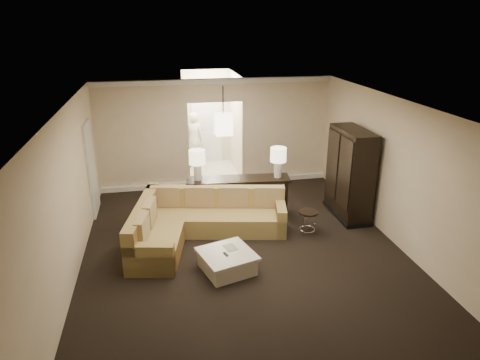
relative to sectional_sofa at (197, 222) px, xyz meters
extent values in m
plane|color=black|center=(0.82, -1.11, -0.35)|extent=(8.00, 8.00, 0.00)
cube|color=beige|center=(0.82, 2.89, 1.05)|extent=(6.00, 0.04, 2.80)
cube|color=beige|center=(-2.18, -1.11, 1.05)|extent=(0.04, 8.00, 2.80)
cube|color=beige|center=(3.82, -1.11, 1.05)|extent=(0.04, 8.00, 2.80)
cube|color=silver|center=(0.82, -1.11, 2.45)|extent=(6.00, 8.00, 0.02)
cube|color=white|center=(0.82, 2.84, 2.38)|extent=(6.00, 0.10, 0.12)
cube|color=white|center=(0.82, 2.84, -0.29)|extent=(6.00, 0.10, 0.12)
cube|color=silver|center=(-2.15, 1.69, 0.70)|extent=(0.05, 0.90, 2.10)
cube|color=beige|center=(0.82, 3.89, -0.35)|extent=(1.40, 2.00, 0.01)
cube|color=beige|center=(0.12, 3.89, 1.05)|extent=(0.04, 2.00, 2.80)
cube|color=beige|center=(1.52, 3.89, 1.05)|extent=(0.04, 2.00, 2.80)
cube|color=beige|center=(0.82, 4.89, 1.05)|extent=(1.40, 0.04, 2.80)
cube|color=silver|center=(0.82, 4.86, 0.70)|extent=(0.90, 0.05, 2.10)
cube|color=brown|center=(0.41, 0.24, -0.14)|extent=(3.04, 1.45, 0.41)
cube|color=brown|center=(-0.82, -0.65, -0.14)|extent=(1.13, 1.51, 0.41)
cube|color=brown|center=(0.47, 0.55, 0.28)|extent=(2.91, 0.82, 0.45)
cube|color=brown|center=(-1.04, -0.11, 0.28)|extent=(0.70, 2.34, 0.45)
cube|color=brown|center=(1.74, -0.03, -0.05)|extent=(0.37, 0.90, 0.60)
cube|color=brown|center=(-0.94, -1.22, -0.05)|extent=(0.90, 0.37, 0.60)
cube|color=olive|center=(-0.59, 0.72, 0.30)|extent=(0.62, 0.27, 0.45)
cube|color=olive|center=(0.13, 0.58, 0.30)|extent=(0.62, 0.27, 0.45)
cube|color=olive|center=(0.84, 0.43, 0.30)|extent=(0.62, 0.27, 0.45)
cube|color=olive|center=(1.56, 0.28, 0.30)|extent=(0.62, 0.27, 0.45)
cube|color=olive|center=(-0.90, -0.04, 0.30)|extent=(0.27, 0.60, 0.45)
cube|color=olive|center=(-1.04, -0.71, 0.30)|extent=(0.27, 0.60, 0.45)
cube|color=silver|center=(0.40, -1.33, -0.20)|extent=(0.99, 0.99, 0.30)
cube|color=silver|center=(0.40, -1.33, -0.02)|extent=(1.10, 1.10, 0.05)
cube|color=black|center=(0.37, -1.39, 0.01)|extent=(0.08, 0.15, 0.02)
cube|color=beige|center=(0.49, -1.17, 0.01)|extent=(0.26, 0.31, 0.01)
cube|color=black|center=(1.02, 0.89, 0.50)|extent=(2.32, 0.74, 0.06)
cube|color=black|center=(-0.01, 0.99, 0.07)|extent=(0.13, 0.47, 0.83)
cube|color=black|center=(2.06, 0.79, 0.07)|extent=(0.13, 0.47, 0.83)
cube|color=black|center=(1.02, 0.89, -0.22)|extent=(2.22, 0.68, 0.04)
cube|color=black|center=(3.43, 0.41, 0.64)|extent=(0.55, 1.32, 1.99)
cube|color=black|center=(3.15, 0.08, 0.79)|extent=(0.03, 0.59, 1.51)
cube|color=black|center=(3.15, 0.74, 0.79)|extent=(0.03, 0.59, 1.51)
cube|color=black|center=(3.43, 0.41, -0.30)|extent=(0.59, 1.38, 0.09)
cylinder|color=black|center=(2.26, -0.27, 0.13)|extent=(0.40, 0.40, 0.04)
torus|color=silver|center=(2.26, -0.27, -0.26)|extent=(0.33, 0.33, 0.02)
cylinder|color=silver|center=(2.41, -0.32, -0.12)|extent=(0.02, 0.02, 0.47)
cylinder|color=silver|center=(2.23, -0.12, -0.12)|extent=(0.02, 0.02, 0.47)
cylinder|color=silver|center=(2.15, -0.37, -0.12)|extent=(0.02, 0.02, 0.47)
cylinder|color=silver|center=(0.15, 0.97, 0.71)|extent=(0.17, 0.17, 0.36)
cylinder|color=#FBECBC|center=(0.15, 0.97, 1.05)|extent=(0.35, 0.35, 0.31)
cylinder|color=silver|center=(1.90, 0.80, 0.71)|extent=(0.17, 0.17, 0.36)
cylinder|color=#FBECBC|center=(1.90, 0.80, 1.05)|extent=(0.35, 0.35, 0.31)
cylinder|color=black|center=(0.82, 1.59, 2.15)|extent=(0.02, 0.02, 0.60)
cube|color=#FFEBC6|center=(0.82, 1.59, 1.60)|extent=(0.38, 0.38, 0.48)
imported|color=beige|center=(0.37, 4.49, 0.56)|extent=(0.74, 0.58, 1.82)
camera|label=1|loc=(-0.63, -7.77, 3.84)|focal=32.00mm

